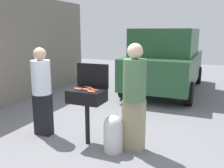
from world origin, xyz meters
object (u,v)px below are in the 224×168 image
hot_dog_2 (78,89)px  hot_dog_8 (92,91)px  hot_dog_6 (95,90)px  person_right (134,94)px  propane_tank (113,133)px  bbq_grill (87,98)px  hot_dog_7 (85,89)px  parked_minivan (166,60)px  hot_dog_4 (78,89)px  hot_dog_5 (87,90)px  person_left (42,89)px  hot_dog_1 (91,89)px  hot_dog_0 (88,87)px  hot_dog_3 (91,92)px

hot_dog_2 → hot_dog_8: 0.32m
hot_dog_6 → person_right: size_ratio=0.07×
propane_tank → person_right: person_right is taller
bbq_grill → hot_dog_6: bearing=-7.6°
hot_dog_7 → parked_minivan: (0.46, 4.63, 0.04)m
hot_dog_4 → hot_dog_6: 0.29m
hot_dog_5 → person_left: 1.02m
hot_dog_5 → propane_tank: hot_dog_5 is taller
hot_dog_1 → parked_minivan: 4.57m
bbq_grill → hot_dog_1: size_ratio=7.52×
bbq_grill → hot_dog_7: 0.16m
hot_dog_0 → hot_dog_5: size_ratio=1.00×
propane_tank → person_right: bearing=31.8°
hot_dog_5 → hot_dog_3: bearing=-32.8°
person_left → person_right: 1.79m
hot_dog_6 → hot_dog_2: bearing=-178.2°
parked_minivan → propane_tank: bearing=90.8°
hot_dog_0 → person_left: 0.93m
hot_dog_7 → hot_dog_1: bearing=50.8°
hot_dog_8 → parked_minivan: 4.73m
hot_dog_1 → hot_dog_3: bearing=-60.4°
person_right → parked_minivan: size_ratio=0.40×
hot_dog_0 → hot_dog_4: same height
hot_dog_8 → hot_dog_1: bearing=122.2°
hot_dog_0 → hot_dog_6: same height
hot_dog_4 → hot_dog_8: (0.27, -0.03, 0.00)m
hot_dog_2 → hot_dog_3: same height
hot_dog_2 → hot_dog_5: size_ratio=1.00×
hot_dog_6 → hot_dog_8: (-0.01, -0.10, 0.00)m
person_left → hot_dog_6: bearing=-10.3°
hot_dog_5 → hot_dog_0: bearing=114.1°
bbq_grill → hot_dog_3: 0.28m
hot_dog_8 → person_left: (-1.13, 0.14, -0.09)m
hot_dog_1 → hot_dog_3: 0.23m
bbq_grill → propane_tank: 0.74m
hot_dog_1 → person_right: size_ratio=0.07×
person_left → parked_minivan: parked_minivan is taller
bbq_grill → hot_dog_2: bearing=-168.3°
hot_dog_8 → person_right: 0.70m
hot_dog_1 → hot_dog_2: 0.22m
hot_dog_1 → person_left: 1.02m
hot_dog_2 → hot_dog_0: bearing=56.3°
hot_dog_6 → hot_dog_7: 0.18m
hot_dog_1 → hot_dog_5: size_ratio=1.00×
hot_dog_7 → person_right: person_right is taller
bbq_grill → hot_dog_8: hot_dog_8 is taller
hot_dog_0 → person_right: person_right is taller
propane_tank → hot_dog_5: bearing=178.3°
hot_dog_6 → parked_minivan: parked_minivan is taller
hot_dog_7 → person_left: bearing=176.7°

